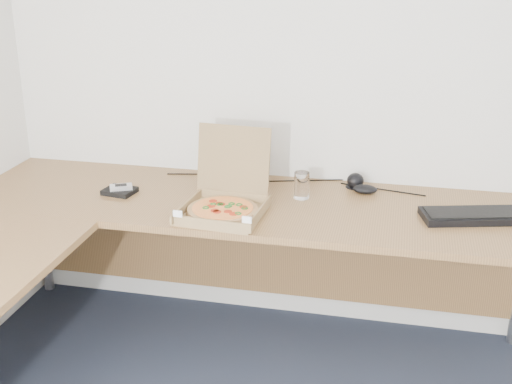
% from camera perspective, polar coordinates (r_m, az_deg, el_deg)
% --- Properties ---
extents(room_shell, '(3.50, 3.50, 2.50)m').
position_cam_1_polar(room_shell, '(1.35, 6.86, -3.15)').
color(room_shell, silver).
rests_on(room_shell, ground).
extents(desk, '(2.50, 2.20, 0.73)m').
position_cam_1_polar(desk, '(2.64, -9.45, -4.11)').
color(desk, brown).
rests_on(desk, ground).
extents(pizza_box, '(0.32, 0.37, 0.33)m').
position_cam_1_polar(pizza_box, '(2.76, -2.74, -1.10)').
color(pizza_box, '#947549').
rests_on(pizza_box, desk).
extents(drinking_glass, '(0.07, 0.07, 0.12)m').
position_cam_1_polar(drinking_glass, '(2.93, 3.90, 0.57)').
color(drinking_glass, white).
rests_on(drinking_glass, desk).
extents(keyboard, '(0.48, 0.27, 0.03)m').
position_cam_1_polar(keyboard, '(2.86, 18.31, -1.92)').
color(keyboard, black).
rests_on(keyboard, desk).
extents(mouse, '(0.11, 0.08, 0.04)m').
position_cam_1_polar(mouse, '(3.03, 9.21, 0.24)').
color(mouse, black).
rests_on(mouse, desk).
extents(wallet, '(0.15, 0.13, 0.02)m').
position_cam_1_polar(wallet, '(3.05, -11.46, 0.08)').
color(wallet, black).
rests_on(wallet, desk).
extents(phone, '(0.11, 0.09, 0.02)m').
position_cam_1_polar(phone, '(3.04, -11.35, 0.41)').
color(phone, '#B2B5BA').
rests_on(phone, wallet).
extents(dome_speaker, '(0.09, 0.09, 0.07)m').
position_cam_1_polar(dome_speaker, '(3.09, 8.41, 1.03)').
color(dome_speaker, black).
rests_on(dome_speaker, desk).
extents(cable_bundle, '(0.58, 0.12, 0.01)m').
position_cam_1_polar(cable_bundle, '(3.14, 2.66, 0.95)').
color(cable_bundle, black).
rests_on(cable_bundle, desk).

